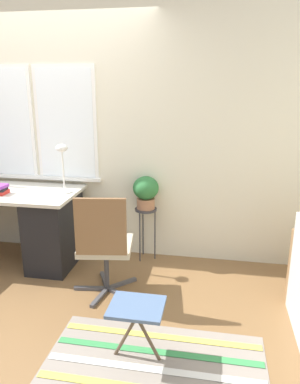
{
  "coord_description": "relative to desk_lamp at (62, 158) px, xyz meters",
  "views": [
    {
      "loc": [
        1.85,
        -2.95,
        1.84
      ],
      "look_at": [
        1.28,
        0.18,
        0.89
      ],
      "focal_mm": 35.0,
      "sensor_mm": 36.0,
      "label": 1
    }
  ],
  "objects": [
    {
      "name": "ground_plane",
      "position": [
        -0.37,
        -0.41,
        -1.12
      ],
      "size": [
        14.0,
        14.0,
        0.0
      ],
      "primitive_type": "plane",
      "color": "brown"
    },
    {
      "name": "wall_back_with_window",
      "position": [
        -0.37,
        0.39,
        0.23
      ],
      "size": [
        9.0,
        0.12,
        2.7
      ],
      "color": "beige",
      "rests_on": "ground_plane"
    },
    {
      "name": "desk_lamp",
      "position": [
        0.0,
        0.0,
        0.0
      ],
      "size": [
        0.14,
        0.14,
        0.48
      ],
      "color": "white",
      "rests_on": "desk"
    },
    {
      "name": "office_chair_swivel",
      "position": [
        0.56,
        -0.52,
        -0.63
      ],
      "size": [
        0.59,
        0.59,
        0.96
      ],
      "rotation": [
        0.0,
        0.0,
        3.29
      ],
      "color": "#47474C",
      "rests_on": "ground_plane"
    },
    {
      "name": "plant_stand",
      "position": [
        0.78,
        0.26,
        -0.63
      ],
      "size": [
        0.23,
        0.23,
        0.57
      ],
      "color": "#333338",
      "rests_on": "ground_plane"
    },
    {
      "name": "potted_plant",
      "position": [
        0.78,
        0.26,
        -0.36
      ],
      "size": [
        0.27,
        0.27,
        0.34
      ],
      "color": "#9E6B4C",
      "rests_on": "plant_stand"
    },
    {
      "name": "floor_rug_striped",
      "position": [
        1.13,
        -1.26,
        -1.12
      ],
      "size": [
        1.5,
        0.77,
        0.01
      ],
      "color": "gray",
      "rests_on": "ground_plane"
    },
    {
      "name": "folding_stool",
      "position": [
        1.0,
        -1.25,
        -0.75
      ],
      "size": [
        0.36,
        0.31,
        0.42
      ],
      "color": "slate",
      "rests_on": "ground_plane"
    }
  ]
}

